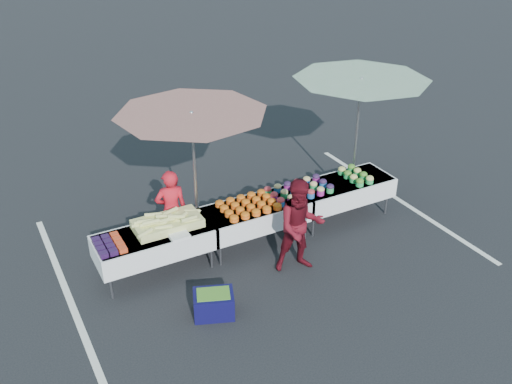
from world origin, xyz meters
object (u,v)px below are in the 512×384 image
table_left (155,242)px  table_center (256,214)px  customer (300,226)px  vendor (171,210)px  table_right (343,189)px  umbrella_right (361,90)px  umbrella_left (192,125)px  storage_bin (214,303)px

table_left → table_center: bearing=0.0°
table_left → customer: (2.06, -0.97, 0.21)m
vendor → customer: (1.56, -1.52, 0.06)m
table_right → umbrella_right: 1.81m
vendor → umbrella_left: (0.39, -0.15, 1.50)m
umbrella_left → table_left: bearing=-155.9°
table_left → vendor: vendor is taller
umbrella_right → storage_bin: umbrella_right is taller
vendor → umbrella_left: umbrella_left is taller
table_center → vendor: size_ratio=1.28×
table_right → umbrella_left: (-2.70, 0.40, 1.64)m
customer → umbrella_left: size_ratio=0.55×
vendor → storage_bin: size_ratio=2.12×
vendor → storage_bin: bearing=95.1°
umbrella_right → table_right: bearing=-143.2°
table_left → umbrella_right: bearing=5.5°
table_left → umbrella_right: (4.13, 0.40, 1.69)m
table_center → umbrella_left: size_ratio=0.65×
customer → storage_bin: customer is taller
table_left → table_center: 1.80m
vendor → customer: bearing=144.6°
vendor → customer: 2.18m
table_left → table_right: bearing=0.0°
table_right → umbrella_right: size_ratio=0.65×
table_left → umbrella_right: 4.48m
table_left → umbrella_left: (0.90, 0.40, 1.64)m
umbrella_right → vendor: bearing=177.6°
umbrella_left → storage_bin: size_ratio=4.19×
customer → storage_bin: (-1.69, -0.38, -0.60)m
storage_bin → table_right: bearing=44.0°
table_right → table_left: bearing=180.0°
table_left → customer: customer is taller
vendor → table_center: bearing=166.0°
table_left → umbrella_left: 1.91m
customer → umbrella_right: 2.89m
customer → umbrella_left: (-1.16, 1.37, 1.43)m
table_right → table_center: bearing=180.0°
table_right → vendor: 3.15m
table_center → storage_bin: 2.00m
table_center → umbrella_right: bearing=9.7°
vendor → umbrella_right: bearing=-173.4°
customer → table_right: bearing=48.4°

